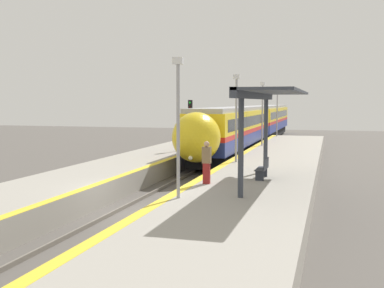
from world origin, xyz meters
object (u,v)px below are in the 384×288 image
object	(u,v)px
railway_signal	(190,125)
person_waiting	(207,162)
train	(253,123)
lamppost_farthest	(277,108)
lamppost_near	(178,117)
lamppost_far	(262,109)
lamppost_mid	(236,112)
platform_bench	(263,168)

from	to	relation	value
railway_signal	person_waiting	bearing A→B (deg)	-71.08
train	lamppost_farthest	world-z (taller)	lamppost_farthest
lamppost_near	lamppost_far	xyz separation A→B (m)	(0.00, 21.39, 0.00)
person_waiting	railway_signal	distance (m)	14.52
lamppost_mid	lamppost_farthest	xyz separation A→B (m)	(0.00, 21.39, 0.00)
railway_signal	lamppost_near	size ratio (longest dim) A/B	0.92
railway_signal	lamppost_farthest	xyz separation A→B (m)	(4.48, 15.21, 1.08)
lamppost_mid	lamppost_farthest	world-z (taller)	same
lamppost_far	lamppost_farthest	xyz separation A→B (m)	(0.00, 10.69, 0.00)
platform_bench	railway_signal	bearing A→B (deg)	119.93
platform_bench	railway_signal	xyz separation A→B (m)	(-6.77, 11.76, 1.28)
lamppost_mid	person_waiting	bearing A→B (deg)	-88.36
train	lamppost_far	xyz separation A→B (m)	(2.23, -9.76, 1.55)
person_waiting	lamppost_farthest	bearing A→B (deg)	90.43
railway_signal	lamppost_far	world-z (taller)	lamppost_far
lamppost_farthest	railway_signal	bearing A→B (deg)	-106.42
person_waiting	lamppost_far	size ratio (longest dim) A/B	0.36
lamppost_mid	lamppost_farthest	bearing A→B (deg)	90.00
train	lamppost_mid	xyz separation A→B (m)	(2.23, -20.45, 1.55)
lamppost_near	lamppost_farthest	world-z (taller)	same
platform_bench	railway_signal	world-z (taller)	railway_signal
train	railway_signal	bearing A→B (deg)	-98.96
lamppost_near	person_waiting	bearing A→B (deg)	86.09
railway_signal	train	bearing A→B (deg)	81.04
platform_bench	lamppost_farthest	world-z (taller)	lamppost_farthest
lamppost_near	lamppost_farthest	size ratio (longest dim) A/B	1.00
train	lamppost_farthest	distance (m)	2.87
train	person_waiting	world-z (taller)	train
railway_signal	lamppost_near	world-z (taller)	lamppost_near
person_waiting	platform_bench	bearing A→B (deg)	43.24
train	railway_signal	xyz separation A→B (m)	(-2.25, -14.28, 0.47)
train	lamppost_far	distance (m)	10.13
train	platform_bench	bearing A→B (deg)	-80.15
train	lamppost_near	xyz separation A→B (m)	(2.23, -31.14, 1.55)
person_waiting	railway_signal	size ratio (longest dim) A/B	0.39
lamppost_near	platform_bench	bearing A→B (deg)	65.84
lamppost_mid	lamppost_far	xyz separation A→B (m)	(0.00, 10.69, 0.00)
person_waiting	railway_signal	world-z (taller)	railway_signal
platform_bench	lamppost_near	bearing A→B (deg)	-114.16
person_waiting	railway_signal	bearing A→B (deg)	108.92
person_waiting	lamppost_far	xyz separation A→B (m)	(-0.22, 18.23, 1.91)
railway_signal	lamppost_farthest	world-z (taller)	lamppost_farthest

